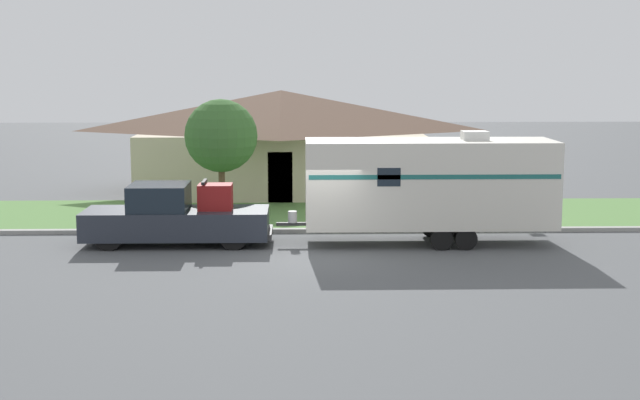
# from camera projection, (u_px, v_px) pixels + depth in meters

# --- Properties ---
(ground_plane) EXTENTS (120.00, 120.00, 0.00)m
(ground_plane) POSITION_uv_depth(u_px,v_px,m) (321.00, 256.00, 26.33)
(ground_plane) COLOR #515456
(curb_strip) EXTENTS (80.00, 0.30, 0.14)m
(curb_strip) POSITION_uv_depth(u_px,v_px,m) (318.00, 230.00, 30.02)
(curb_strip) COLOR #999993
(curb_strip) RESTS_ON ground_plane
(lawn_strip) EXTENTS (80.00, 7.00, 0.03)m
(lawn_strip) POSITION_uv_depth(u_px,v_px,m) (315.00, 214.00, 33.64)
(lawn_strip) COLOR #568442
(lawn_strip) RESTS_ON ground_plane
(house_across_street) EXTENTS (12.99, 7.31, 4.48)m
(house_across_street) POSITION_uv_depth(u_px,v_px,m) (281.00, 139.00, 39.25)
(house_across_street) COLOR beige
(house_across_street) RESTS_ON ground_plane
(pickup_truck) EXTENTS (5.88, 2.03, 2.03)m
(pickup_truck) POSITION_uv_depth(u_px,v_px,m) (175.00, 218.00, 27.94)
(pickup_truck) COLOR black
(pickup_truck) RESTS_ON ground_plane
(travel_trailer) EXTENTS (8.71, 2.40, 3.56)m
(travel_trailer) POSITION_uv_depth(u_px,v_px,m) (429.00, 183.00, 27.98)
(travel_trailer) COLOR black
(travel_trailer) RESTS_ON ground_plane
(mailbox) EXTENTS (0.48, 0.20, 1.24)m
(mailbox) POSITION_uv_depth(u_px,v_px,m) (523.00, 199.00, 31.02)
(mailbox) COLOR brown
(mailbox) RESTS_ON ground_plane
(tree_in_yard) EXTENTS (2.67, 2.67, 4.37)m
(tree_in_yard) POSITION_uv_depth(u_px,v_px,m) (221.00, 136.00, 32.49)
(tree_in_yard) COLOR brown
(tree_in_yard) RESTS_ON ground_plane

